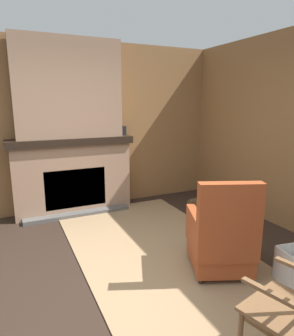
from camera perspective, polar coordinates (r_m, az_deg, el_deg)
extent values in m
plane|color=#2D2119|center=(3.03, -3.67, -22.43)|extent=(14.00, 14.00, 0.00)
cube|color=olive|center=(4.96, -14.80, 7.49)|extent=(0.06, 5.63, 2.67)
cube|color=#9E7A60|center=(4.90, -13.86, -1.97)|extent=(0.34, 1.79, 1.09)
cube|color=black|center=(4.80, -13.47, -3.70)|extent=(0.08, 0.93, 0.61)
cube|color=#565451|center=(4.81, -12.94, -8.57)|extent=(0.16, 1.61, 0.06)
cube|color=black|center=(4.79, -14.23, 4.98)|extent=(0.44, 1.89, 0.11)
cube|color=#9E7A60|center=(4.76, -14.74, 14.39)|extent=(0.30, 1.58, 1.46)
cube|color=#997A56|center=(3.56, 3.42, -16.51)|extent=(3.70, 1.84, 0.01)
cube|color=#A84723|center=(3.35, 13.52, -15.50)|extent=(0.78, 0.76, 0.24)
cube|color=#A84723|center=(3.28, 13.65, -13.18)|extent=(0.82, 0.80, 0.18)
cube|color=#A84723|center=(2.90, 15.49, -8.42)|extent=(0.34, 0.60, 0.60)
cube|color=#A84723|center=(3.16, 9.22, -10.22)|extent=(0.57, 0.30, 0.20)
cube|color=#A84723|center=(3.30, 18.03, -9.69)|extent=(0.57, 0.30, 0.20)
cylinder|color=#332319|center=(3.59, 8.38, -16.00)|extent=(0.07, 0.07, 0.06)
cylinder|color=#332319|center=(3.70, 15.96, -15.41)|extent=(0.07, 0.07, 0.06)
cylinder|color=#332319|center=(3.15, 10.27, -20.41)|extent=(0.07, 0.07, 0.06)
cylinder|color=#332319|center=(3.28, 18.95, -19.46)|extent=(0.07, 0.07, 0.06)
cylinder|color=brown|center=(2.33, 17.31, -28.14)|extent=(0.04, 0.04, 0.38)
cylinder|color=brown|center=(2.62, 22.76, -23.56)|extent=(0.04, 0.04, 0.38)
cube|color=brown|center=(2.29, 24.96, -23.41)|extent=(0.54, 0.57, 0.02)
cube|color=brown|center=(2.02, 22.77, -21.28)|extent=(0.39, 0.13, 0.02)
cylinder|color=brown|center=(5.28, 9.35, -6.23)|extent=(0.20, 0.37, 0.11)
cylinder|color=brown|center=(5.21, 10.29, -6.52)|extent=(0.20, 0.37, 0.11)
cylinder|color=brown|center=(5.15, 11.27, -6.81)|extent=(0.20, 0.37, 0.11)
cube|color=white|center=(3.47, 25.41, -15.44)|extent=(0.07, 0.37, 0.35)
cube|color=white|center=(3.22, 25.60, -17.74)|extent=(0.46, 0.09, 0.35)
ellipsoid|color=#B24C42|center=(4.73, -22.62, 5.51)|extent=(0.12, 0.12, 0.08)
cylinder|color=white|center=(4.72, -22.75, 6.97)|extent=(0.06, 0.06, 0.16)
cube|color=black|center=(5.01, -5.40, 7.11)|extent=(0.14, 0.21, 0.15)
cube|color=silver|center=(4.94, -5.11, 7.13)|extent=(0.01, 0.04, 0.02)
cylinder|color=red|center=(4.84, -13.38, 7.32)|extent=(0.07, 0.27, 0.26)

